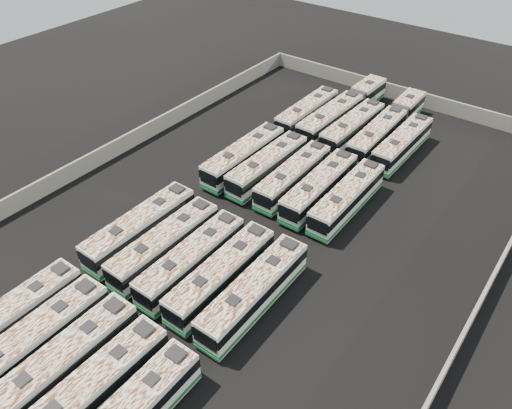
# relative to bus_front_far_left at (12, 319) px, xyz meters

# --- Properties ---
(ground) EXTENTS (140.00, 140.00, 0.00)m
(ground) POSITION_rel_bus_front_far_left_xyz_m (7.59, 23.10, -1.78)
(ground) COLOR black
(ground) RESTS_ON ground
(perimeter_wall) EXTENTS (45.20, 73.20, 2.20)m
(perimeter_wall) POSITION_rel_bus_front_far_left_xyz_m (7.59, 23.10, -0.68)
(perimeter_wall) COLOR slate
(perimeter_wall) RESTS_ON ground
(bus_front_far_left) EXTENTS (2.75, 12.36, 3.48)m
(bus_front_far_left) POSITION_rel_bus_front_far_left_xyz_m (0.00, 0.00, 0.00)
(bus_front_far_left) COLOR silver
(bus_front_far_left) RESTS_ON ground
(bus_front_left) EXTENTS (2.92, 12.92, 3.63)m
(bus_front_left) POSITION_rel_bus_front_far_left_xyz_m (3.55, -0.29, 0.08)
(bus_front_left) COLOR silver
(bus_front_left) RESTS_ON ground
(bus_front_center) EXTENTS (2.77, 12.86, 3.62)m
(bus_front_center) POSITION_rel_bus_front_far_left_xyz_m (6.97, -0.20, 0.07)
(bus_front_center) COLOR silver
(bus_front_center) RESTS_ON ground
(bus_front_right) EXTENTS (2.84, 12.71, 3.57)m
(bus_front_right) POSITION_rel_bus_front_far_left_xyz_m (10.46, -0.27, 0.05)
(bus_front_right) COLOR silver
(bus_front_right) RESTS_ON ground
(bus_midfront_far_left) EXTENTS (2.74, 12.88, 3.63)m
(bus_midfront_far_left) POSITION_rel_bus_front_far_left_xyz_m (-0.01, 14.06, 0.08)
(bus_midfront_far_left) COLOR silver
(bus_midfront_far_left) RESTS_ON ground
(bus_midfront_left) EXTENTS (2.70, 12.59, 3.55)m
(bus_midfront_left) POSITION_rel_bus_front_far_left_xyz_m (3.62, 13.80, 0.04)
(bus_midfront_left) COLOR silver
(bus_midfront_left) RESTS_ON ground
(bus_midfront_center) EXTENTS (2.76, 12.48, 3.51)m
(bus_midfront_center) POSITION_rel_bus_front_far_left_xyz_m (7.08, 13.80, 0.02)
(bus_midfront_center) COLOR silver
(bus_midfront_center) RESTS_ON ground
(bus_midfront_right) EXTENTS (2.78, 12.62, 3.55)m
(bus_midfront_right) POSITION_rel_bus_front_far_left_xyz_m (10.50, 14.01, 0.04)
(bus_midfront_right) COLOR silver
(bus_midfront_right) RESTS_ON ground
(bus_midfront_far_right) EXTENTS (2.88, 12.89, 3.63)m
(bus_midfront_far_right) POSITION_rel_bus_front_far_left_xyz_m (14.07, 14.09, 0.08)
(bus_midfront_far_right) COLOR silver
(bus_midfront_far_right) RESTS_ON ground
(bus_midback_far_left) EXTENTS (2.79, 12.88, 3.63)m
(bus_midback_far_left) POSITION_rel_bus_front_far_left_xyz_m (0.09, 30.50, 0.08)
(bus_midback_far_left) COLOR silver
(bus_midback_far_left) RESTS_ON ground
(bus_midback_left) EXTENTS (2.86, 12.61, 3.54)m
(bus_midback_left) POSITION_rel_bus_front_far_left_xyz_m (3.49, 30.68, 0.03)
(bus_midback_left) COLOR silver
(bus_midback_left) RESTS_ON ground
(bus_midback_center) EXTENTS (2.81, 12.32, 3.46)m
(bus_midback_center) POSITION_rel_bus_front_far_left_xyz_m (7.06, 30.70, -0.01)
(bus_midback_center) COLOR silver
(bus_midback_center) RESTS_ON ground
(bus_midback_right) EXTENTS (2.88, 12.64, 3.55)m
(bus_midback_right) POSITION_rel_bus_front_far_left_xyz_m (10.56, 30.61, 0.04)
(bus_midback_right) COLOR silver
(bus_midback_right) RESTS_ON ground
(bus_midback_far_right) EXTENTS (2.70, 12.43, 3.50)m
(bus_midback_far_right) POSITION_rel_bus_front_far_left_xyz_m (13.95, 30.74, 0.01)
(bus_midback_far_right) COLOR silver
(bus_midback_far_right) RESTS_ON ground
(bus_back_far_left) EXTENTS (2.61, 12.30, 3.47)m
(bus_back_far_left) POSITION_rel_bus_front_far_left_xyz_m (0.09, 44.66, -0.01)
(bus_back_far_left) COLOR silver
(bus_back_far_left) RESTS_ON ground
(bus_back_left) EXTENTS (3.19, 19.98, 3.61)m
(bus_back_left) POSITION_rel_bus_front_far_left_xyz_m (3.72, 48.27, 0.07)
(bus_back_left) COLOR silver
(bus_back_left) RESTS_ON ground
(bus_back_center) EXTENTS (2.95, 12.55, 3.52)m
(bus_back_center) POSITION_rel_bus_front_far_left_xyz_m (7.09, 44.62, 0.02)
(bus_back_center) COLOR silver
(bus_back_center) RESTS_ON ground
(bus_back_right) EXTENTS (2.95, 19.28, 3.49)m
(bus_back_right) POSITION_rel_bus_front_far_left_xyz_m (10.54, 47.97, 0.00)
(bus_back_right) COLOR silver
(bus_back_right) RESTS_ON ground
(bus_back_far_right) EXTENTS (2.75, 12.30, 3.46)m
(bus_back_far_right) POSITION_rel_bus_front_far_left_xyz_m (13.99, 44.79, -0.01)
(bus_back_far_right) COLOR silver
(bus_back_far_right) RESTS_ON ground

